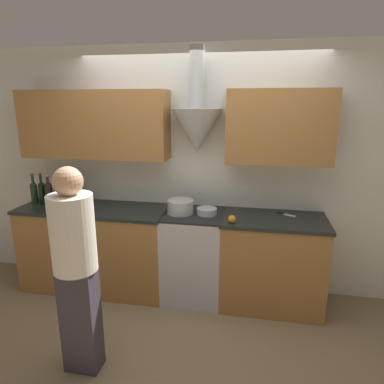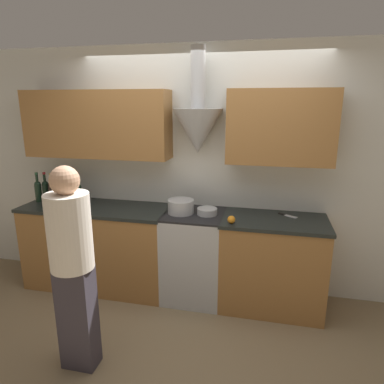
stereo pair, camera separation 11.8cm
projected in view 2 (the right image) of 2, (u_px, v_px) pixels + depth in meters
name	position (u px, v px, depth m)	size (l,w,h in m)	color
ground_plane	(187.00, 312.00, 3.42)	(12.00, 12.00, 0.00)	#847051
wall_back	(190.00, 156.00, 3.61)	(8.40, 0.51, 2.60)	silver
counter_left	(99.00, 246.00, 3.83)	(1.61, 0.62, 0.93)	#9E6B38
counter_right	(272.00, 263.00, 3.42)	(1.02, 0.62, 0.93)	#9E6B38
stove_range	(194.00, 255.00, 3.59)	(0.60, 0.60, 0.93)	#B7BABC
wine_bottle_0	(38.00, 190.00, 3.85)	(0.07, 0.07, 0.34)	black
wine_bottle_1	(46.00, 190.00, 3.83)	(0.07, 0.07, 0.34)	black
wine_bottle_2	(52.00, 191.00, 3.79)	(0.08, 0.08, 0.34)	black
wine_bottle_3	(61.00, 191.00, 3.76)	(0.08, 0.08, 0.33)	black
wine_bottle_4	(69.00, 191.00, 3.75)	(0.08, 0.08, 0.36)	black
wine_bottle_5	(78.00, 193.00, 3.73)	(0.07, 0.07, 0.33)	black
stock_pot	(181.00, 206.00, 3.47)	(0.27, 0.27, 0.14)	#B7BABC
mixing_bowl	(207.00, 211.00, 3.43)	(0.20, 0.20, 0.07)	#B7BABC
orange_fruit	(231.00, 220.00, 3.18)	(0.07, 0.07, 0.07)	orange
chefs_knife	(288.00, 216.00, 3.39)	(0.18, 0.14, 0.01)	silver
person_foreground_left	(72.00, 261.00, 2.51)	(0.32, 0.32, 1.61)	#38333D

